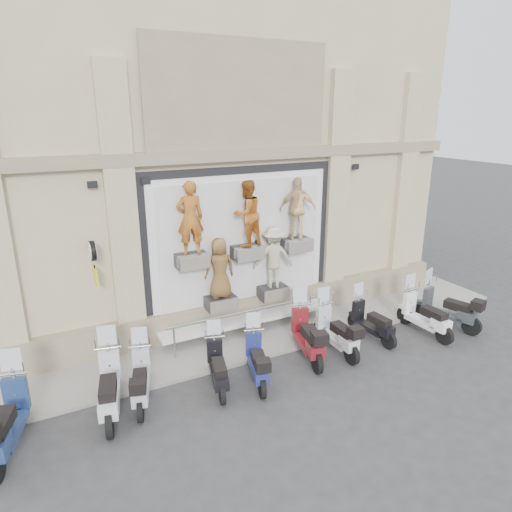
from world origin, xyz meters
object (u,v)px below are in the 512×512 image
object	(u,v)px
scooter_f	(308,327)
scooter_i	(426,308)
scooter_e	(257,353)
scooter_c	(140,371)
scooter_h	(372,315)
guard_rail	(257,324)
clock_sign_bracket	(93,257)
scooter_a	(5,410)
scooter_j	(448,301)
scooter_d	(218,359)
scooter_b	(108,378)
scooter_g	(336,324)

from	to	relation	value
scooter_f	scooter_i	size ratio (longest dim) A/B	1.06
scooter_e	scooter_i	size ratio (longest dim) A/B	0.93
scooter_c	scooter_h	distance (m)	6.21
scooter_c	scooter_e	distance (m)	2.58
guard_rail	clock_sign_bracket	world-z (taller)	clock_sign_bracket
scooter_a	scooter_j	distance (m)	11.08
scooter_c	scooter_f	size ratio (longest dim) A/B	0.88
scooter_e	scooter_f	xyz separation A→B (m)	(1.59, 0.37, 0.10)
scooter_c	scooter_f	world-z (taller)	scooter_f
clock_sign_bracket	guard_rail	bearing A→B (deg)	-6.84
scooter_d	scooter_i	bearing A→B (deg)	12.61
scooter_d	scooter_b	bearing A→B (deg)	-168.83
clock_sign_bracket	scooter_j	bearing A→B (deg)	-13.94
scooter_b	scooter_h	size ratio (longest dim) A/B	1.16
scooter_c	scooter_g	size ratio (longest dim) A/B	0.94
clock_sign_bracket	scooter_b	distance (m)	2.73
clock_sign_bracket	scooter_h	distance (m)	7.22
scooter_b	scooter_g	world-z (taller)	scooter_b
clock_sign_bracket	scooter_e	distance (m)	4.26
clock_sign_bracket	scooter_g	xyz separation A→B (m)	(5.40, -1.92, -2.03)
scooter_b	scooter_d	size ratio (longest dim) A/B	1.19
scooter_a	scooter_h	size ratio (longest dim) A/B	1.19
scooter_e	scooter_h	bearing A→B (deg)	23.74
scooter_b	scooter_f	xyz separation A→B (m)	(4.79, 0.03, -0.00)
scooter_c	scooter_d	bearing A→B (deg)	7.65
scooter_c	scooter_e	size ratio (longest dim) A/B	1.01
scooter_d	clock_sign_bracket	bearing A→B (deg)	151.00
scooter_b	scooter_g	size ratio (longest dim) A/B	1.07
guard_rail	scooter_g	world-z (taller)	scooter_g
guard_rail	scooter_a	distance (m)	6.16
guard_rail	clock_sign_bracket	xyz separation A→B (m)	(-3.90, 0.47, 2.34)
scooter_b	scooter_h	xyz separation A→B (m)	(6.86, 0.05, -0.11)
scooter_d	scooter_h	distance (m)	4.57
scooter_a	scooter_h	world-z (taller)	scooter_a
scooter_d	scooter_c	bearing A→B (deg)	-173.82
guard_rail	scooter_h	distance (m)	3.09
guard_rail	scooter_e	world-z (taller)	scooter_e
scooter_a	scooter_i	bearing A→B (deg)	14.89
guard_rail	scooter_b	distance (m)	4.35
scooter_g	scooter_j	bearing A→B (deg)	-3.31
scooter_a	scooter_f	distance (m)	6.62
scooter_e	scooter_g	xyz separation A→B (m)	(2.40, 0.28, 0.05)
guard_rail	scooter_h	world-z (taller)	scooter_h
guard_rail	scooter_g	xyz separation A→B (m)	(1.50, -1.46, 0.31)
scooter_e	scooter_g	size ratio (longest dim) A/B	0.93
scooter_a	scooter_h	bearing A→B (deg)	17.61
clock_sign_bracket	scooter_i	size ratio (longest dim) A/B	0.53
scooter_f	scooter_a	bearing A→B (deg)	-163.01
scooter_f	scooter_b	bearing A→B (deg)	-165.06
guard_rail	scooter_c	bearing A→B (deg)	-159.31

